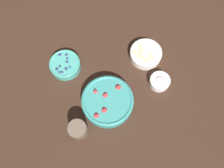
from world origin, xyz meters
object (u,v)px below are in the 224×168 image
bowl_strawberries (108,101)px  bowl_blueberries (65,65)px  jar_chocolate (78,130)px  bowl_bananas (146,54)px  bowl_cream (160,81)px

bowl_strawberries → bowl_blueberries: 0.30m
jar_chocolate → bowl_bananas: bearing=34.4°
bowl_cream → bowl_bananas: bearing=96.2°
bowl_strawberries → jar_chocolate: bearing=-150.1°
bowl_blueberries → jar_chocolate: 0.35m
bowl_bananas → jar_chocolate: bearing=-145.6°
bowl_cream → bowl_strawberries: bearing=-173.4°
bowl_bananas → bowl_blueberries: bearing=172.9°
bowl_strawberries → jar_chocolate: (-0.17, -0.10, 0.01)m
bowl_strawberries → bowl_cream: (0.28, 0.03, -0.01)m
bowl_blueberries → jar_chocolate: size_ratio=1.63×
bowl_bananas → jar_chocolate: 0.52m
bowl_strawberries → jar_chocolate: size_ratio=2.58×
bowl_strawberries → bowl_blueberries: (-0.16, 0.25, -0.01)m
bowl_strawberries → bowl_bananas: (0.26, 0.20, -0.01)m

